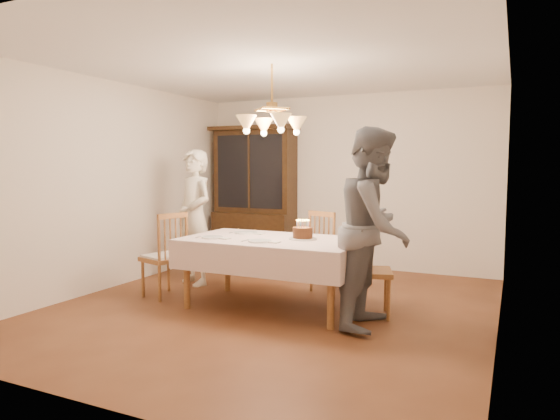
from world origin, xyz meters
The scene contains 14 objects.
ground centered at (0.00, 0.00, 0.00)m, with size 5.00×5.00×0.00m, color #592F19.
room_shell centered at (0.00, 0.00, 1.58)m, with size 5.00×5.00×5.00m.
dining_table centered at (0.00, 0.00, 0.68)m, with size 1.90×1.10×0.76m.
china_hutch centered at (-1.42, 2.25, 1.04)m, with size 1.38×0.54×2.16m.
chair_far_side centered at (0.35, 0.92, 0.44)m, with size 0.56×0.55×1.00m.
chair_left_end centered at (-1.35, -0.13, 0.45)m, with size 0.53×0.54×1.00m.
chair_right_end centered at (1.03, 0.18, 0.44)m, with size 0.53×0.55×1.00m.
elderly_woman centered at (-1.39, 0.56, 0.87)m, with size 0.64×0.42×1.75m, color white.
adult_in_grey centered at (1.16, -0.14, 0.95)m, with size 0.92×0.72×1.90m, color slate.
birthday_cake centered at (0.32, 0.08, 0.82)m, with size 0.30×0.30×0.21m.
place_setting_near_left centered at (-0.59, -0.25, 0.77)m, with size 0.38×0.23×0.02m.
place_setting_near_right centered at (0.00, -0.26, 0.77)m, with size 0.39×0.24×0.02m.
place_setting_far_left centered at (-0.45, 0.24, 0.77)m, with size 0.41×0.26×0.02m.
chandelier centered at (0.00, 0.00, 1.98)m, with size 0.62×0.62×0.73m.
Camera 1 is at (2.35, -4.77, 1.53)m, focal length 32.00 mm.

